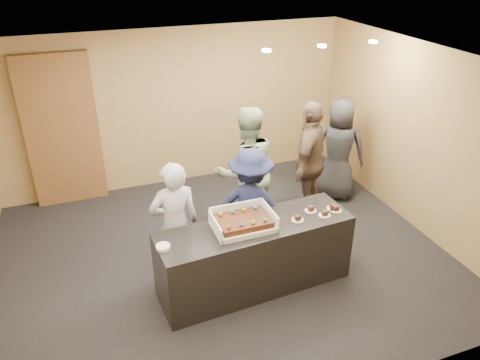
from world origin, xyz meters
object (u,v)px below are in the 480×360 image
Objects in this scene: person_sage_man at (246,172)px; sheet_cake at (243,221)px; person_dark_suit at (339,150)px; cake_box at (243,223)px; storage_cabinet at (62,131)px; person_navy_man at (251,206)px; plate_stack at (163,247)px; person_server_grey at (175,225)px; serving_counter at (255,256)px; person_brown_extra at (310,162)px.

sheet_cake is at bearing 66.12° from person_sage_man.
cake_box is at bearing 69.19° from person_dark_suit.
storage_cabinet is 1.52× the size of person_navy_man.
person_sage_man is at bearing -37.83° from storage_cabinet.
plate_stack is 0.59m from person_server_grey.
person_server_grey reaches higher than sheet_cake.
serving_counter is at bearing 72.40° from person_sage_man.
person_dark_suit is at bearing 162.98° from person_brown_extra.
person_server_grey is 1.48m from person_sage_man.
person_dark_suit reaches higher than serving_counter.
person_server_grey is (1.16, -2.67, -0.39)m from storage_cabinet.
storage_cabinet reaches higher than person_brown_extra.
person_sage_man is (2.40, -1.86, -0.26)m from storage_cabinet.
storage_cabinet is 1.27× the size of person_sage_man.
serving_counter is 3.95× the size of sheet_cake.
person_server_grey is (0.25, 0.52, -0.08)m from plate_stack.
plate_stack is at bearing 55.76° from person_navy_man.
person_server_grey is at bearing 149.60° from cake_box.
serving_counter is at bearing -9.70° from cake_box.
person_navy_man is at bearing 60.03° from cake_box.
person_server_grey reaches higher than person_navy_man.
person_navy_man is at bearing -172.98° from person_server_grey.
plate_stack is at bearing 179.85° from serving_counter.
person_server_grey is 0.86× the size of person_sage_man.
person_brown_extra reaches higher than plate_stack.
cake_box is at bearing 89.04° from sheet_cake.
person_navy_man is at bearing 61.11° from sheet_cake.
storage_cabinet is 1.47× the size of person_server_grey.
plate_stack is at bearing -175.73° from sheet_cake.
person_navy_man reaches higher than serving_counter.
serving_counter is at bearing 0.00° from sheet_cake.
person_brown_extra is at bearing -160.84° from person_server_grey.
person_navy_man is at bearing 69.88° from serving_counter.
person_dark_suit is (2.31, 1.65, -0.08)m from cake_box.
serving_counter is 3.37× the size of cake_box.
serving_counter is 1.49× the size of person_navy_man.
serving_counter is 2.76m from person_dark_suit.
storage_cabinet is 3.33m from plate_stack.
plate_stack is (0.91, -3.19, -0.31)m from storage_cabinet.
storage_cabinet is (-2.03, 3.12, 0.78)m from serving_counter.
plate_stack is (-0.98, -0.10, -0.03)m from cake_box.
person_navy_man is 0.85× the size of person_brown_extra.
storage_cabinet is 3.05m from person_sage_man.
person_sage_man reaches higher than person_server_grey.
sheet_cake is 3.84× the size of plate_stack.
storage_cabinet is 3.45× the size of cake_box.
plate_stack is 0.08× the size of person_brown_extra.
person_dark_suit is at bearing 34.07° from serving_counter.
person_sage_man reaches higher than person_brown_extra.
plate_stack is at bearing 63.27° from person_server_grey.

